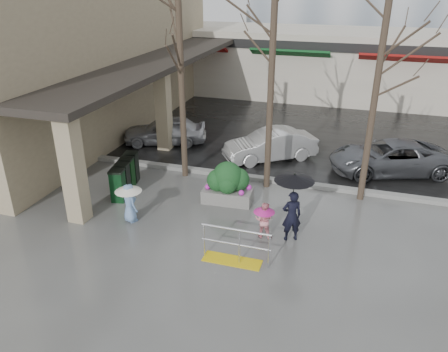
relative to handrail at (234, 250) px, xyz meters
The scene contains 20 objects.
ground 1.85m from the handrail, 138.58° to the left, with size 120.00×120.00×0.00m, color #51514F.
street_asphalt 23.24m from the handrail, 93.36° to the left, with size 120.00×36.00×0.01m, color black.
curb 5.38m from the handrail, 104.66° to the left, with size 120.00×0.30×0.15m, color gray.
near_building 14.32m from the handrail, 138.39° to the left, with size 6.00×18.00×8.00m, color tan.
canopy_slab 11.54m from the handrail, 123.81° to the left, with size 2.80×18.00×0.25m, color #2D2823.
pillar_front 5.48m from the handrail, behind, with size 0.55×0.55×3.50m, color tan.
pillar_back 9.02m from the handrail, 126.15° to the left, with size 0.55×0.55×3.50m, color tan.
storefront_row 19.25m from the handrail, 88.07° to the left, with size 34.00×6.74×4.00m.
handrail is the anchor object (origin of this frame).
tree_west 7.52m from the handrail, 124.99° to the left, with size 3.20×3.20×6.80m.
tree_midwest 6.83m from the handrail, 91.91° to the left, with size 3.20×3.20×7.00m.
tree_mideast 7.28m from the handrail, 56.81° to the left, with size 3.20×3.20×6.50m.
woman 2.17m from the handrail, 50.67° to the left, with size 1.12×1.12×2.12m.
child_pink 1.55m from the handrail, 71.96° to the left, with size 0.63×0.63×1.11m.
child_blue 3.87m from the handrail, 163.44° to the left, with size 0.83×0.83×1.26m.
planter 3.46m from the handrail, 109.75° to the left, with size 1.70×0.98×1.45m.
news_boxes 5.72m from the handrail, 148.71° to the left, with size 0.85×2.09×1.14m.
car_a 9.58m from the handrail, 125.31° to the left, with size 1.49×3.70×1.26m, color #B9B9BE.
car_b 7.39m from the handrail, 94.53° to the left, with size 1.33×3.82×1.26m, color silver.
car_c 8.49m from the handrail, 61.13° to the left, with size 2.09×4.53×1.26m, color #55585D.
Camera 1 is at (4.00, -10.57, 7.01)m, focal length 35.00 mm.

